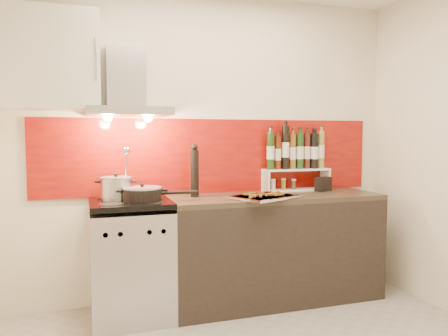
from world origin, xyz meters
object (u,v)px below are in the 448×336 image
object	(u,v)px
counter	(274,247)
stock_pot	(116,188)
baking_tray	(264,196)
range_stove	(131,261)
saute_pan	(143,194)
pepper_mill	(195,171)

from	to	relation	value
counter	stock_pot	xyz separation A→B (m)	(-1.30, 0.09, 0.55)
counter	baking_tray	bearing A→B (deg)	-136.22
baking_tray	stock_pot	bearing A→B (deg)	167.66
range_stove	saute_pan	size ratio (longest dim) A/B	1.60
saute_pan	pepper_mill	world-z (taller)	pepper_mill
range_stove	stock_pot	xyz separation A→B (m)	(-0.10, 0.09, 0.56)
range_stove	baking_tray	size ratio (longest dim) A/B	1.50
saute_pan	stock_pot	bearing A→B (deg)	144.56
pepper_mill	range_stove	bearing A→B (deg)	-169.45
stock_pot	baking_tray	xyz separation A→B (m)	(1.13, -0.25, -0.08)
stock_pot	pepper_mill	distance (m)	0.63
baking_tray	pepper_mill	bearing A→B (deg)	153.16
pepper_mill	baking_tray	bearing A→B (deg)	-26.84
range_stove	baking_tray	xyz separation A→B (m)	(1.03, -0.16, 0.47)
range_stove	stock_pot	size ratio (longest dim) A/B	3.85
range_stove	baking_tray	world-z (taller)	baking_tray
counter	saute_pan	bearing A→B (deg)	-177.46
saute_pan	range_stove	bearing A→B (deg)	154.07
stock_pot	counter	bearing A→B (deg)	-3.75
stock_pot	baking_tray	world-z (taller)	stock_pot
stock_pot	saute_pan	world-z (taller)	stock_pot
range_stove	saute_pan	distance (m)	0.53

